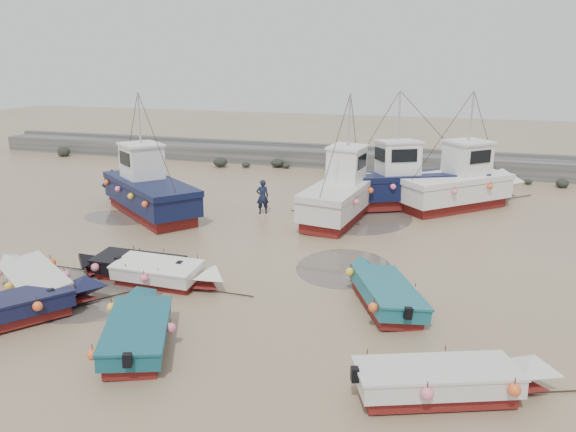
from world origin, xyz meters
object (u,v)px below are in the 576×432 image
Objects in this scene: dinghy_1 at (17,305)px; dinghy_3 at (452,378)px; dinghy_0 at (34,276)px; dinghy_4 at (130,263)px; dinghy_6 at (382,288)px; cabin_boat_1 at (343,191)px; dinghy_5 at (167,271)px; cabin_boat_2 at (404,183)px; person at (263,213)px; cabin_boat_0 at (146,188)px; dinghy_2 at (138,326)px; cabin_boat_3 at (461,183)px.

dinghy_1 and dinghy_3 have the same top height.
dinghy_0 and dinghy_4 have the same top height.
dinghy_6 is (9.28, 0.50, -0.01)m from dinghy_4.
dinghy_1 is 0.97× the size of dinghy_4.
dinghy_6 is 0.59× the size of cabin_boat_1.
dinghy_5 is 15.34m from cabin_boat_2.
cabin_boat_0 is at bearing -14.87° from person.
dinghy_2 and dinghy_5 have the same top height.
cabin_boat_0 is 10.27m from cabin_boat_1.
dinghy_2 is at bearing 19.43° from dinghy_5.
dinghy_0 and dinghy_1 have the same top height.
cabin_boat_2 is at bearing 154.65° from dinghy_5.
dinghy_2 is 0.56× the size of cabin_boat_2.
dinghy_4 is 18.36m from cabin_boat_3.
dinghy_4 is 3.13× the size of person.
cabin_boat_3 is (2.31, 13.73, 0.82)m from dinghy_6.
dinghy_5 is 17.58m from cabin_boat_3.
dinghy_6 is (10.65, 4.68, 0.00)m from dinghy_1.
cabin_boat_0 reaches higher than dinghy_6.
cabin_boat_0 is (-4.16, 8.08, 0.78)m from dinghy_4.
dinghy_0 is 2.41m from dinghy_1.
cabin_boat_1 is (2.87, 14.72, 0.80)m from dinghy_2.
dinghy_6 is at bearing 59.42° from dinghy_1.
cabin_boat_1 is at bearing 110.08° from cabin_boat_2.
dinghy_0 is 1.03× the size of dinghy_5.
dinghy_2 is at bearing -95.16° from cabin_boat_1.
dinghy_0 and dinghy_2 have the same top height.
dinghy_5 is at bearing -105.42° from cabin_boat_1.
dinghy_0 is 0.73× the size of cabin_boat_3.
cabin_boat_0 reaches higher than dinghy_5.
cabin_boat_2 reaches higher than dinghy_3.
dinghy_6 is 0.75× the size of cabin_boat_3.
dinghy_3 is 12.48m from dinghy_4.
person is (-6.90, -3.57, -1.32)m from cabin_boat_2.
cabin_boat_2 is (11.15, 15.46, 0.78)m from dinghy_0.
dinghy_1 is at bearing -79.47° from cabin_boat_3.
cabin_boat_0 and cabin_boat_3 have the same top height.
cabin_boat_2 reaches higher than dinghy_4.
person is at bearing 113.35° from dinghy_1.
cabin_boat_1 reaches higher than dinghy_5.
dinghy_2 is 15.02m from cabin_boat_1.
dinghy_4 is 9.98m from person.
dinghy_1 is 0.62× the size of cabin_boat_0.
cabin_boat_3 is (2.99, 0.84, 0.04)m from cabin_boat_2.
dinghy_2 is at bearing -112.27° from cabin_boat_0.
dinghy_3 and dinghy_6 have the same top height.
cabin_boat_0 reaches higher than dinghy_4.
dinghy_3 is 17.41m from person.
dinghy_5 is 2.99× the size of person.
cabin_boat_0 is at bearing 28.03° from dinghy_4.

